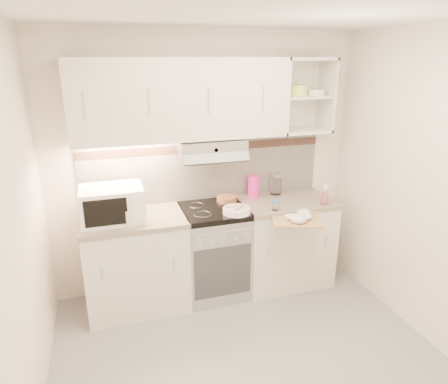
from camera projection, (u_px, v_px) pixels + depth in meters
The scene contains 17 objects.
ground at pixel (254, 367), 3.05m from camera, with size 3.00×3.00×0.00m, color gray.
room_shell at pixel (241, 149), 2.86m from camera, with size 3.04×2.84×2.52m.
base_cabinet_left at pixel (136, 264), 3.69m from camera, with size 0.90×0.60×0.86m, color silver.
worktop_left at pixel (133, 219), 3.55m from camera, with size 0.92×0.62×0.04m, color gray.
base_cabinet_right at pixel (284, 243), 4.12m from camera, with size 0.90×0.60×0.86m, color silver.
worktop_right at pixel (286, 202), 3.97m from camera, with size 0.92×0.62×0.04m, color gray.
electric_range at pixel (214, 251), 3.90m from camera, with size 0.60×0.60×0.90m.
microwave at pixel (112, 204), 3.44m from camera, with size 0.53×0.40×0.30m.
watering_can at pixel (131, 216), 3.37m from camera, with size 0.25×0.14×0.22m.
plate_stack at pixel (237, 211), 3.63m from camera, with size 0.26×0.26×0.05m.
bread_loaf at pixel (227, 198), 3.94m from camera, with size 0.20×0.20×0.05m, color #B7864B.
pink_pitcher at pixel (253, 186), 4.02m from camera, with size 0.12×0.11×0.22m.
glass_jar at pixel (276, 184), 4.11m from camera, with size 0.11×0.11×0.22m.
spice_jar at pixel (276, 205), 3.69m from camera, with size 0.07×0.07×0.10m.
spray_bottle at pixel (325, 196), 3.83m from camera, with size 0.08×0.08×0.21m.
cutting_board at pixel (296, 219), 3.58m from camera, with size 0.43×0.39×0.02m, color tan.
dish_towel at pixel (300, 216), 3.53m from camera, with size 0.27×0.23×0.07m, color silver, non-canonical shape.
Camera 1 is at (-0.96, -2.28, 2.25)m, focal length 32.00 mm.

